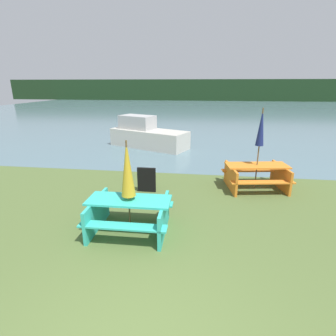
# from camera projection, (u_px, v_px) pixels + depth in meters

# --- Properties ---
(water) EXTENTS (60.00, 50.00, 0.00)m
(water) POSITION_uv_depth(u_px,v_px,m) (198.00, 110.00, 33.12)
(water) COLOR slate
(water) RESTS_ON ground_plane
(far_treeline) EXTENTS (80.00, 1.60, 4.00)m
(far_treeline) POSITION_uv_depth(u_px,v_px,m) (201.00, 90.00, 51.38)
(far_treeline) COLOR #193319
(far_treeline) RESTS_ON water
(picnic_table_teal) EXTENTS (1.80, 1.40, 0.76)m
(picnic_table_teal) POSITION_uv_depth(u_px,v_px,m) (130.00, 212.00, 5.69)
(picnic_table_teal) COLOR #33B7A8
(picnic_table_teal) RESTS_ON ground_plane
(picnic_table_orange) EXTENTS (2.05, 1.66, 0.77)m
(picnic_table_orange) POSITION_uv_depth(u_px,v_px,m) (256.00, 174.00, 8.08)
(picnic_table_orange) COLOR orange
(picnic_table_orange) RESTS_ON ground_plane
(umbrella_gold) EXTENTS (0.30, 0.30, 2.05)m
(umbrella_gold) POSITION_uv_depth(u_px,v_px,m) (127.00, 169.00, 5.39)
(umbrella_gold) COLOR brown
(umbrella_gold) RESTS_ON ground_plane
(umbrella_navy) EXTENTS (0.24, 0.24, 2.47)m
(umbrella_navy) POSITION_uv_depth(u_px,v_px,m) (261.00, 128.00, 7.64)
(umbrella_navy) COLOR brown
(umbrella_navy) RESTS_ON ground_plane
(boat) EXTENTS (4.28, 2.94, 1.57)m
(boat) POSITION_uv_depth(u_px,v_px,m) (147.00, 135.00, 13.48)
(boat) COLOR beige
(boat) RESTS_ON water
(signboard) EXTENTS (0.55, 0.08, 0.75)m
(signboard) POSITION_uv_depth(u_px,v_px,m) (147.00, 180.00, 7.85)
(signboard) COLOR black
(signboard) RESTS_ON ground_plane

